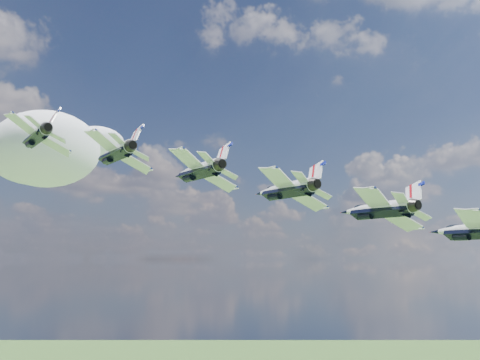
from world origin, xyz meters
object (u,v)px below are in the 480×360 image
jet_1 (114,153)px  jet_0 (36,136)px  jet_5 (474,230)px  jet_4 (376,209)px  jet_3 (284,189)px  jet_2 (197,171)px

jet_1 → jet_0: bearing=140.0°
jet_1 → jet_5: jet_1 is taller
jet_4 → jet_3: bearing=140.0°
jet_4 → jet_5: 11.51m
jet_3 → jet_4: 11.51m
jet_0 → jet_1: size_ratio=1.00×
jet_2 → jet_5: (24.93, -22.54, -7.86)m
jet_3 → jet_5: (16.62, -15.03, -5.24)m
jet_0 → jet_2: bearing=-40.0°
jet_2 → jet_3: (8.31, -7.51, -2.62)m
jet_4 → jet_5: (8.31, -7.51, -2.62)m
jet_0 → jet_1: (8.31, -7.51, -2.62)m
jet_3 → jet_5: bearing=-40.0°
jet_1 → jet_2: jet_1 is taller
jet_2 → jet_0: bearing=140.0°
jet_5 → jet_0: bearing=140.0°
jet_3 → jet_2: bearing=140.0°
jet_2 → jet_3: 11.51m
jet_1 → jet_5: bearing=-40.0°
jet_0 → jet_3: bearing=-40.0°
jet_4 → jet_5: size_ratio=1.00×
jet_0 → jet_3: jet_0 is taller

